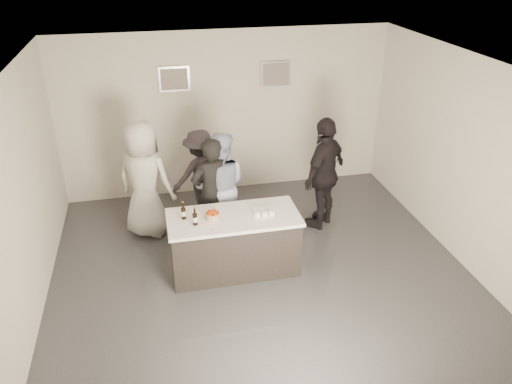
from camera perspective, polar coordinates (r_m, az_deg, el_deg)
floor at (r=7.30m, az=0.86°, el=-9.82°), size 6.00×6.00×0.00m
ceiling at (r=5.99m, az=1.06°, el=13.70°), size 6.00×6.00×0.00m
wall_back at (r=9.24m, az=-3.39°, el=8.92°), size 6.00×0.04×3.00m
wall_front at (r=4.17m, az=10.94°, el=-17.55°), size 6.00×0.04×3.00m
wall_left at (r=6.57m, az=-25.43°, el=-1.83°), size 0.04×6.00×3.00m
wall_right at (r=7.72m, az=23.21°, el=2.85°), size 0.04×6.00×3.00m
picture_left at (r=8.92m, az=-9.33°, el=12.63°), size 0.54×0.04×0.44m
picture_right at (r=9.19m, az=2.22°, el=13.39°), size 0.54×0.04×0.44m
bar_counter at (r=7.25m, az=-2.52°, el=-5.84°), size 1.86×0.86×0.90m
cake at (r=6.95m, az=-4.99°, el=-2.76°), size 0.20×0.20×0.08m
beer_bottle_a at (r=6.95m, az=-8.30°, el=-2.10°), size 0.07×0.07×0.26m
beer_bottle_b at (r=6.79m, az=-7.00°, el=-2.78°), size 0.07×0.07×0.26m
tumbler_cluster at (r=7.03m, az=0.91°, el=-2.27°), size 0.30×0.19×0.08m
candles at (r=6.72m, az=-4.79°, el=-4.25°), size 0.24×0.08×0.01m
person_main_black at (r=7.68m, az=-5.17°, el=-0.09°), size 0.76×0.63×1.78m
person_main_blue at (r=7.84m, az=-4.13°, el=0.62°), size 0.96×0.80×1.79m
person_guest_left at (r=8.07m, az=-12.60°, el=1.35°), size 1.13×1.02×1.93m
person_guest_right at (r=8.20m, az=7.83°, el=2.12°), size 1.14×1.09×1.90m
person_guest_back at (r=8.55m, az=-6.31°, el=2.05°), size 1.13×0.82×1.57m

